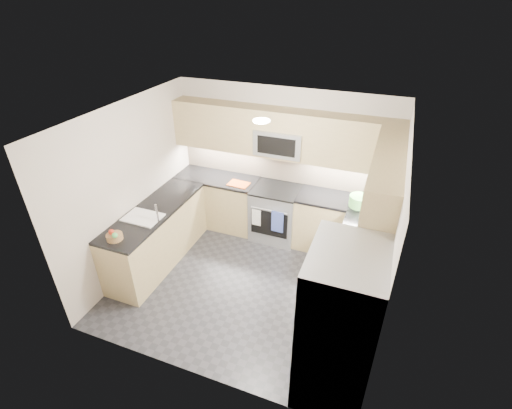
{
  "coord_description": "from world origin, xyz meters",
  "views": [
    {
      "loc": [
        1.59,
        -3.81,
        3.82
      ],
      "look_at": [
        0.0,
        0.35,
        1.15
      ],
      "focal_mm": 26.0,
      "sensor_mm": 36.0,
      "label": 1
    }
  ],
  "objects_px": {
    "microwave": "(280,142)",
    "cutting_board": "(239,184)",
    "refrigerator": "(338,325)",
    "fruit_basket": "(115,237)",
    "gas_range": "(275,213)",
    "utensil_bowl": "(359,201)"
  },
  "relations": [
    {
      "from": "refrigerator",
      "to": "fruit_basket",
      "type": "relative_size",
      "value": 8.56
    },
    {
      "from": "refrigerator",
      "to": "fruit_basket",
      "type": "distance_m",
      "value": 3.0
    },
    {
      "from": "gas_range",
      "to": "refrigerator",
      "type": "bearing_deg",
      "value": -59.12
    },
    {
      "from": "gas_range",
      "to": "utensil_bowl",
      "type": "xyz_separation_m",
      "value": [
        1.33,
        -0.09,
        0.57
      ]
    },
    {
      "from": "utensil_bowl",
      "to": "cutting_board",
      "type": "relative_size",
      "value": 0.85
    },
    {
      "from": "microwave",
      "to": "fruit_basket",
      "type": "height_order",
      "value": "microwave"
    },
    {
      "from": "refrigerator",
      "to": "fruit_basket",
      "type": "xyz_separation_m",
      "value": [
        -2.98,
        0.34,
        0.08
      ]
    },
    {
      "from": "gas_range",
      "to": "utensil_bowl",
      "type": "distance_m",
      "value": 1.45
    },
    {
      "from": "refrigerator",
      "to": "cutting_board",
      "type": "height_order",
      "value": "refrigerator"
    },
    {
      "from": "utensil_bowl",
      "to": "fruit_basket",
      "type": "bearing_deg",
      "value": -145.12
    },
    {
      "from": "cutting_board",
      "to": "fruit_basket",
      "type": "height_order",
      "value": "fruit_basket"
    },
    {
      "from": "utensil_bowl",
      "to": "cutting_board",
      "type": "bearing_deg",
      "value": 180.0
    },
    {
      "from": "refrigerator",
      "to": "fruit_basket",
      "type": "height_order",
      "value": "refrigerator"
    },
    {
      "from": "microwave",
      "to": "utensil_bowl",
      "type": "relative_size",
      "value": 2.58
    },
    {
      "from": "gas_range",
      "to": "fruit_basket",
      "type": "bearing_deg",
      "value": -126.37
    },
    {
      "from": "gas_range",
      "to": "cutting_board",
      "type": "xyz_separation_m",
      "value": [
        -0.63,
        -0.09,
        0.49
      ]
    },
    {
      "from": "microwave",
      "to": "refrigerator",
      "type": "xyz_separation_m",
      "value": [
        1.45,
        -2.55,
        -0.8
      ]
    },
    {
      "from": "gas_range",
      "to": "refrigerator",
      "type": "relative_size",
      "value": 0.51
    },
    {
      "from": "utensil_bowl",
      "to": "gas_range",
      "type": "bearing_deg",
      "value": 176.21
    },
    {
      "from": "utensil_bowl",
      "to": "cutting_board",
      "type": "xyz_separation_m",
      "value": [
        -1.96,
        0.0,
        -0.08
      ]
    },
    {
      "from": "microwave",
      "to": "cutting_board",
      "type": "bearing_deg",
      "value": -161.33
    },
    {
      "from": "microwave",
      "to": "utensil_bowl",
      "type": "distance_m",
      "value": 1.5
    }
  ]
}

